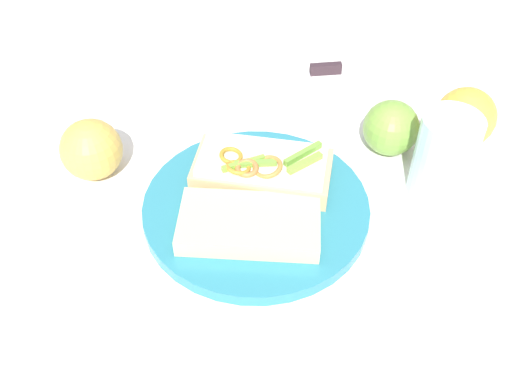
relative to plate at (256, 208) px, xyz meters
name	(u,v)px	position (x,y,z in m)	size (l,w,h in m)	color
ground_plane	(256,213)	(0.00, 0.00, -0.01)	(2.00, 2.00, 0.00)	silver
plate	(256,208)	(0.00, 0.00, 0.00)	(0.27, 0.27, 0.02)	teal
sandwich	(262,169)	(0.03, 0.03, 0.03)	(0.18, 0.17, 0.05)	tan
bread_slice_side	(249,224)	(-0.03, -0.03, 0.02)	(0.16, 0.09, 0.02)	beige
apple_1	(91,149)	(-0.15, 0.16, 0.03)	(0.08, 0.08, 0.08)	gold
apple_2	(391,128)	(0.21, 0.02, 0.03)	(0.07, 0.07, 0.07)	#76A43E
apple_3	(466,117)	(0.31, -0.01, 0.03)	(0.08, 0.08, 0.08)	gold
drinking_glass	(444,156)	(0.22, -0.07, 0.05)	(0.07, 0.07, 0.11)	silver
knife	(317,70)	(0.21, 0.22, 0.00)	(0.12, 0.05, 0.02)	silver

